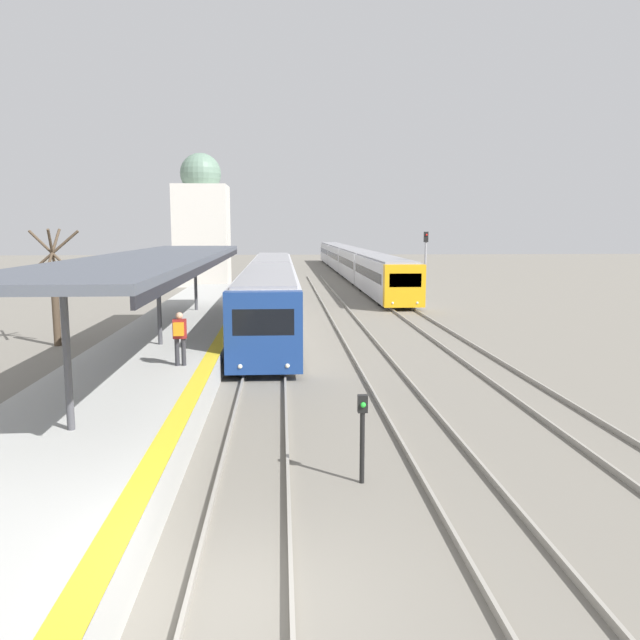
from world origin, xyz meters
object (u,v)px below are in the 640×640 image
object	(u,v)px
train_near	(271,287)
person_on_platform	(180,334)
train_far	(350,260)
signal_post_near	(362,429)
signal_mast_far	(425,259)

from	to	relation	value
train_near	person_on_platform	bearing A→B (deg)	-97.97
train_far	signal_post_near	bearing A→B (deg)	-96.04
person_on_platform	train_near	bearing A→B (deg)	82.03
train_near	signal_mast_far	size ratio (longest dim) A/B	6.54
train_near	signal_mast_far	xyz separation A→B (m)	(10.41, 4.94, 1.37)
train_near	train_far	size ratio (longest dim) A/B	0.52
signal_mast_far	train_far	bearing A→B (deg)	94.18
train_near	train_far	world-z (taller)	train_near
signal_post_near	train_near	bearing A→B (deg)	95.11
train_near	train_far	xyz separation A→B (m)	(8.35, 33.07, -0.06)
person_on_platform	train_far	xyz separation A→B (m)	(10.86, 51.00, -0.26)
train_near	signal_mast_far	distance (m)	11.60
person_on_platform	signal_post_near	world-z (taller)	person_on_platform
person_on_platform	train_near	size ratio (longest dim) A/B	0.05
train_far	train_near	bearing A→B (deg)	-104.18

